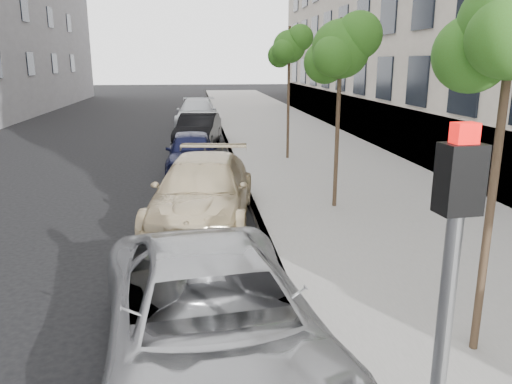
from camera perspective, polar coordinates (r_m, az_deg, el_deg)
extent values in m
cube|color=gray|center=(28.35, 2.29, 7.42)|extent=(6.40, 72.00, 0.14)
cube|color=#9E9B93|center=(28.02, -4.08, 7.31)|extent=(0.15, 72.00, 0.14)
cylinder|color=#38281C|center=(6.40, 25.66, 2.20)|extent=(0.10, 0.10, 4.61)
sphere|color=#305E18|center=(6.34, 23.41, 14.25)|extent=(0.88, 0.88, 0.88)
cylinder|color=#38281C|center=(12.31, 9.35, 8.58)|extent=(0.10, 0.10, 4.50)
sphere|color=#305E18|center=(12.25, 9.66, 15.81)|extent=(1.36, 1.36, 1.36)
sphere|color=#305E18|center=(12.17, 11.65, 17.14)|extent=(1.09, 1.09, 1.09)
sphere|color=#305E18|center=(12.41, 7.89, 14.47)|extent=(1.02, 1.02, 1.02)
cylinder|color=#38281C|center=(18.61, 3.73, 11.11)|extent=(0.10, 0.10, 4.73)
sphere|color=#305E18|center=(18.58, 3.82, 16.25)|extent=(1.17, 1.17, 1.17)
sphere|color=#305E18|center=(18.47, 5.07, 17.16)|extent=(0.94, 0.94, 0.94)
sphere|color=#305E18|center=(18.77, 2.72, 15.33)|extent=(0.88, 0.88, 0.88)
cube|color=black|center=(3.15, 22.27, 1.39)|extent=(0.26, 0.20, 0.42)
cube|color=red|center=(3.11, 22.76, 6.24)|extent=(0.15, 0.11, 0.12)
imported|color=#9FA1A4|center=(6.01, -5.00, -14.50)|extent=(3.09, 5.60, 1.49)
imported|color=beige|center=(11.53, -6.10, 0.05)|extent=(2.89, 5.53, 1.53)
imported|color=black|center=(16.99, -7.37, 4.55)|extent=(1.69, 4.14, 1.41)
imported|color=black|center=(22.11, -6.63, 7.00)|extent=(2.25, 4.65, 1.47)
imported|color=#B5B9BE|center=(28.82, -6.76, 8.89)|extent=(2.52, 5.57, 1.58)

